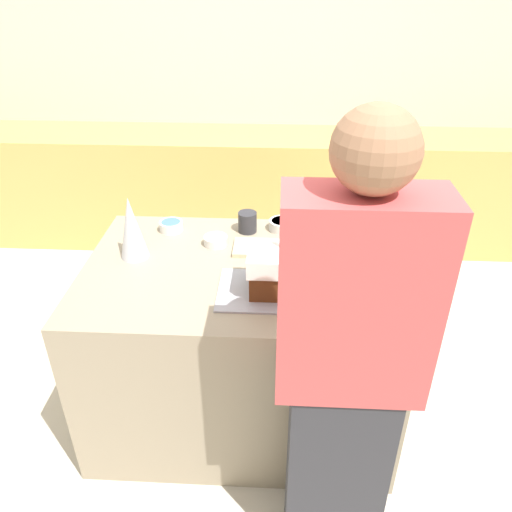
# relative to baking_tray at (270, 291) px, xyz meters

# --- Properties ---
(ground_plane) EXTENTS (12.00, 12.00, 0.00)m
(ground_plane) POSITION_rel_baking_tray_xyz_m (-0.14, 0.19, -0.88)
(ground_plane) COLOR beige
(wall_back) EXTENTS (8.00, 0.05, 2.60)m
(wall_back) POSITION_rel_baking_tray_xyz_m (-0.14, 2.40, 0.42)
(wall_back) COLOR beige
(wall_back) RESTS_ON ground_plane
(back_cabinet_block) EXTENTS (6.00, 0.60, 0.90)m
(back_cabinet_block) POSITION_rel_baking_tray_xyz_m (-0.14, 2.07, -0.43)
(back_cabinet_block) COLOR tan
(back_cabinet_block) RESTS_ON ground_plane
(kitchen_island) EXTENTS (1.42, 0.97, 0.88)m
(kitchen_island) POSITION_rel_baking_tray_xyz_m (-0.14, 0.19, -0.44)
(kitchen_island) COLOR gray
(kitchen_island) RESTS_ON ground_plane
(baking_tray) EXTENTS (0.44, 0.31, 0.01)m
(baking_tray) POSITION_rel_baking_tray_xyz_m (0.00, 0.00, 0.00)
(baking_tray) COLOR #9E9EA8
(baking_tray) RESTS_ON kitchen_island
(gingerbread_house) EXTENTS (0.19, 0.20, 0.27)m
(gingerbread_house) POSITION_rel_baking_tray_xyz_m (0.00, 0.00, 0.10)
(gingerbread_house) COLOR #5B2D14
(gingerbread_house) RESTS_ON baking_tray
(decorative_tree) EXTENTS (0.13, 0.13, 0.30)m
(decorative_tree) POSITION_rel_baking_tray_xyz_m (-0.64, 0.26, 0.14)
(decorative_tree) COLOR silver
(decorative_tree) RESTS_ON kitchen_island
(candy_bowl_near_tray_right) EXTENTS (0.10, 0.10, 0.04)m
(candy_bowl_near_tray_right) POSITION_rel_baking_tray_xyz_m (0.36, 0.40, 0.02)
(candy_bowl_near_tray_right) COLOR silver
(candy_bowl_near_tray_right) RESTS_ON kitchen_island
(candy_bowl_behind_tray) EXTENTS (0.11, 0.11, 0.04)m
(candy_bowl_behind_tray) POSITION_rel_baking_tray_xyz_m (-0.28, 0.38, 0.02)
(candy_bowl_behind_tray) COLOR silver
(candy_bowl_behind_tray) RESTS_ON kitchen_island
(candy_bowl_front_corner) EXTENTS (0.10, 0.10, 0.04)m
(candy_bowl_front_corner) POSITION_rel_baking_tray_xyz_m (0.45, 0.32, 0.02)
(candy_bowl_front_corner) COLOR silver
(candy_bowl_front_corner) RESTS_ON kitchen_island
(candy_bowl_center_rear) EXTENTS (0.12, 0.12, 0.04)m
(candy_bowl_center_rear) POSITION_rel_baking_tray_xyz_m (0.30, 0.23, 0.02)
(candy_bowl_center_rear) COLOR silver
(candy_bowl_center_rear) RESTS_ON kitchen_island
(candy_bowl_far_right) EXTENTS (0.12, 0.12, 0.05)m
(candy_bowl_far_right) POSITION_rel_baking_tray_xyz_m (-0.52, 0.52, 0.02)
(candy_bowl_far_right) COLOR white
(candy_bowl_far_right) RESTS_ON kitchen_island
(candy_bowl_beside_tree) EXTENTS (0.13, 0.13, 0.05)m
(candy_bowl_beside_tree) POSITION_rel_baking_tray_xyz_m (0.04, 0.56, 0.02)
(candy_bowl_beside_tree) COLOR silver
(candy_bowl_beside_tree) RESTS_ON kitchen_island
(cookbook) EXTENTS (0.23, 0.17, 0.02)m
(cookbook) POSITION_rel_baking_tray_xyz_m (-0.07, 0.34, 0.01)
(cookbook) COLOR #CCB78C
(cookbook) RESTS_ON kitchen_island
(mug) EXTENTS (0.09, 0.09, 0.10)m
(mug) POSITION_rel_baking_tray_xyz_m (-0.13, 0.53, 0.05)
(mug) COLOR #2D2D33
(mug) RESTS_ON kitchen_island
(person) EXTENTS (0.47, 0.58, 1.78)m
(person) POSITION_rel_baking_tray_xyz_m (0.26, -0.49, 0.03)
(person) COLOR #333338
(person) RESTS_ON ground_plane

